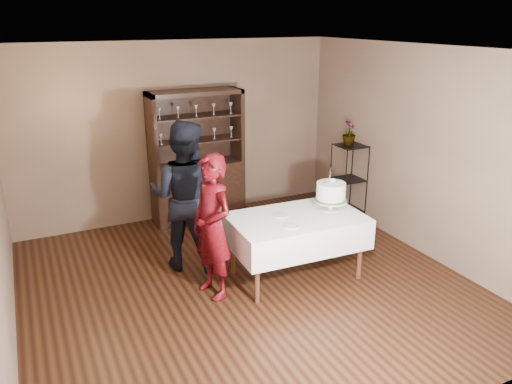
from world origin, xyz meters
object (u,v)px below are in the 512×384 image
cake_table (296,231)px  man (185,196)px  potted_plant (349,133)px  plant_etagere (349,179)px  woman (212,227)px  china_hutch (198,177)px  cake (331,193)px

cake_table → man: size_ratio=0.85×
man → potted_plant: 2.80m
plant_etagere → woman: (-2.70, -1.20, 0.18)m
potted_plant → woman: bearing=-155.1°
woman → potted_plant: (2.68, 1.25, 0.54)m
plant_etagere → cake_table: 2.07m
plant_etagere → woman: bearing=-155.9°
cake_table → man: man is taller
man → potted_plant: (2.73, 0.44, 0.43)m
cake_table → man: (-1.09, 0.85, 0.34)m
plant_etagere → potted_plant: 0.72m
potted_plant → plant_etagere: bearing=-74.8°
china_hutch → woman: china_hutch is taller
plant_etagere → china_hutch: bearing=153.2°
cake_table → cake: bearing=1.7°
cake_table → woman: bearing=177.7°
cake_table → cake: 0.63m
china_hutch → man: 1.62m
potted_plant → cake: bearing=-132.2°
china_hutch → cake: (0.91, -2.28, 0.34)m
china_hutch → plant_etagere: (2.08, -1.05, -0.01)m
china_hutch → woman: bearing=-105.2°
potted_plant → china_hutch: bearing=154.0°
cake_table → man: bearing=142.3°
china_hutch → cake: china_hutch is taller
china_hutch → cake_table: bearing=-79.3°
man → cake: (1.57, -0.83, 0.06)m
china_hutch → plant_etagere: 2.33m
china_hutch → cake_table: 2.34m
cake_table → man: 1.42m
china_hutch → plant_etagere: size_ratio=1.67×
cake → potted_plant: 1.76m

